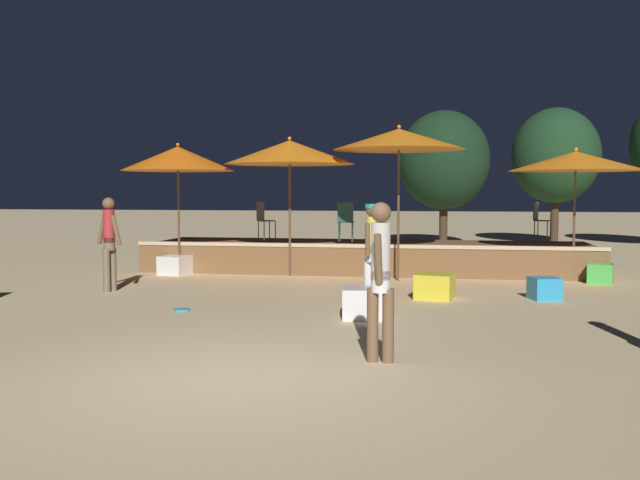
% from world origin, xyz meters
% --- Properties ---
extents(ground_plane, '(120.00, 120.00, 0.00)m').
position_xyz_m(ground_plane, '(0.00, 0.00, 0.00)').
color(ground_plane, '#D1B784').
extents(wooden_deck, '(10.35, 2.89, 0.72)m').
position_xyz_m(wooden_deck, '(0.34, 10.11, 0.32)').
color(wooden_deck, brown).
rests_on(wooden_deck, ground).
extents(patio_umbrella_0, '(2.75, 2.75, 3.26)m').
position_xyz_m(patio_umbrella_0, '(1.16, 8.21, 2.96)').
color(patio_umbrella_0, brown).
rests_on(patio_umbrella_0, ground).
extents(patio_umbrella_1, '(2.73, 2.73, 2.78)m').
position_xyz_m(patio_umbrella_1, '(4.78, 8.71, 2.50)').
color(patio_umbrella_1, brown).
rests_on(patio_umbrella_1, ground).
extents(patio_umbrella_2, '(2.86, 2.86, 3.08)m').
position_xyz_m(patio_umbrella_2, '(-1.26, 8.63, 2.73)').
color(patio_umbrella_2, brown).
rests_on(patio_umbrella_2, ground).
extents(patio_umbrella_3, '(2.55, 2.55, 2.97)m').
position_xyz_m(patio_umbrella_3, '(-3.84, 8.64, 2.61)').
color(patio_umbrella_3, brown).
rests_on(patio_umbrella_3, ground).
extents(cube_seat_0, '(0.58, 0.58, 0.39)m').
position_xyz_m(cube_seat_0, '(3.83, 5.99, 0.19)').
color(cube_seat_0, '#2D9EDB').
rests_on(cube_seat_0, ground).
extents(cube_seat_1, '(0.64, 0.64, 0.45)m').
position_xyz_m(cube_seat_1, '(0.91, 3.64, 0.23)').
color(cube_seat_1, white).
rests_on(cube_seat_1, ground).
extents(cube_seat_2, '(0.70, 0.70, 0.42)m').
position_xyz_m(cube_seat_2, '(-3.87, 8.45, 0.21)').
color(cube_seat_2, white).
rests_on(cube_seat_2, ground).
extents(cube_seat_3, '(0.75, 0.75, 0.44)m').
position_xyz_m(cube_seat_3, '(1.95, 5.78, 0.22)').
color(cube_seat_3, yellow).
rests_on(cube_seat_3, ground).
extents(cube_seat_5, '(0.59, 0.59, 0.40)m').
position_xyz_m(cube_seat_5, '(5.26, 8.44, 0.20)').
color(cube_seat_5, '#4CC651').
rests_on(cube_seat_5, ground).
extents(person_0, '(0.30, 0.54, 1.76)m').
position_xyz_m(person_0, '(1.39, 0.98, 0.97)').
color(person_0, brown).
rests_on(person_0, ground).
extents(person_1, '(0.57, 0.29, 1.76)m').
position_xyz_m(person_1, '(-4.09, 5.68, 0.97)').
color(person_1, '#72664C').
rests_on(person_1, ground).
extents(person_2, '(0.28, 0.46, 1.68)m').
position_xyz_m(person_2, '(0.94, 4.75, 0.94)').
color(person_2, white).
rests_on(person_2, ground).
extents(bistro_chair_0, '(0.40, 0.40, 0.90)m').
position_xyz_m(bistro_chair_0, '(-0.11, 9.37, 1.27)').
color(bistro_chair_0, '#1E4C47').
rests_on(bistro_chair_0, wooden_deck).
extents(bistro_chair_1, '(0.48, 0.48, 0.90)m').
position_xyz_m(bistro_chair_1, '(-2.14, 9.73, 1.27)').
color(bistro_chair_1, '#47474C').
rests_on(bistro_chair_1, wooden_deck).
extents(bistro_chair_2, '(0.45, 0.44, 0.90)m').
position_xyz_m(bistro_chair_2, '(4.37, 11.00, 1.27)').
color(bistro_chair_2, '#47474C').
rests_on(bistro_chair_2, wooden_deck).
extents(frisbee_disc, '(0.26, 0.26, 0.03)m').
position_xyz_m(frisbee_disc, '(-1.97, 3.81, 0.02)').
color(frisbee_disc, '#33B2D8').
rests_on(frisbee_disc, ground).
extents(background_tree_1, '(3.04, 3.04, 4.60)m').
position_xyz_m(background_tree_1, '(2.13, 17.76, 2.91)').
color(background_tree_1, '#3D2B1C').
rests_on(background_tree_1, ground).
extents(background_tree_2, '(3.01, 3.01, 4.78)m').
position_xyz_m(background_tree_2, '(5.97, 19.20, 3.11)').
color(background_tree_2, '#3D2B1C').
rests_on(background_tree_2, ground).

